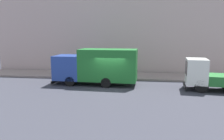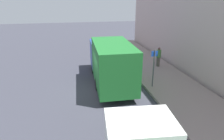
{
  "view_description": "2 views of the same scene",
  "coord_description": "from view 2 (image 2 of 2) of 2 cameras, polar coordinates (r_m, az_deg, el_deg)",
  "views": [
    {
      "loc": [
        -17.87,
        -2.63,
        4.34
      ],
      "look_at": [
        1.36,
        0.06,
        1.25
      ],
      "focal_mm": 35.29,
      "sensor_mm": 36.0,
      "label": 1
    },
    {
      "loc": [
        -1.67,
        -11.35,
        5.84
      ],
      "look_at": [
        0.67,
        -0.27,
        1.59
      ],
      "focal_mm": 30.79,
      "sensor_mm": 36.0,
      "label": 2
    }
  ],
  "objects": [
    {
      "name": "pedestrian_walking",
      "position": [
        17.32,
        13.64,
        3.94
      ],
      "size": [
        0.57,
        0.57,
        1.69
      ],
      "rotation": [
        0.0,
        0.0,
        0.81
      ],
      "color": "#534F44",
      "rests_on": "sidewalk"
    },
    {
      "name": "large_utility_truck",
      "position": [
        13.58,
        -0.49,
        2.69
      ],
      "size": [
        2.59,
        7.42,
        3.14
      ],
      "rotation": [
        0.0,
        0.0,
        -0.03
      ],
      "color": "#244198",
      "rests_on": "ground"
    },
    {
      "name": "building_facade",
      "position": [
        14.58,
        28.31,
        17.11
      ],
      "size": [
        0.5,
        30.0,
        11.1
      ],
      "primitive_type": "cube",
      "color": "#C3AAA7",
      "rests_on": "ground"
    },
    {
      "name": "sidewalk",
      "position": [
        14.36,
        16.94,
        -4.01
      ],
      "size": [
        3.98,
        30.0,
        0.17
      ],
      "primitive_type": "cube",
      "color": "gray",
      "rests_on": "ground"
    },
    {
      "name": "street_sign_post",
      "position": [
        12.93,
        12.29,
        1.32
      ],
      "size": [
        0.44,
        0.08,
        2.56
      ],
      "color": "#4C5156",
      "rests_on": "sidewalk"
    },
    {
      "name": "traffic_cone_orange",
      "position": [
        17.34,
        5.2,
        2.46
      ],
      "size": [
        0.43,
        0.43,
        0.61
      ],
      "primitive_type": "cone",
      "color": "orange",
      "rests_on": "sidewalk"
    },
    {
      "name": "ground",
      "position": [
        12.87,
        -3.18,
        -6.46
      ],
      "size": [
        80.0,
        80.0,
        0.0
      ],
      "primitive_type": "plane",
      "color": "#373742"
    }
  ]
}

